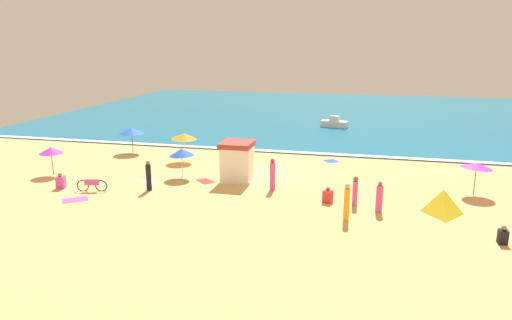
% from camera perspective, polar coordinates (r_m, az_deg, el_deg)
% --- Properties ---
extents(ground_plane, '(60.00, 60.00, 0.00)m').
position_cam_1_polar(ground_plane, '(32.00, 0.95, -1.61)').
color(ground_plane, '#E5B26B').
extents(ocean_water, '(60.00, 44.00, 0.10)m').
position_cam_1_polar(ocean_water, '(59.07, 6.99, 5.65)').
color(ocean_water, '#146B93').
rests_on(ocean_water, ground_plane).
extents(wave_breaker_foam, '(57.00, 0.70, 0.01)m').
position_cam_1_polar(wave_breaker_foam, '(37.95, 3.05, 1.06)').
color(wave_breaker_foam, white).
rests_on(wave_breaker_foam, ocean_water).
extents(lifeguard_cabana, '(1.98, 2.20, 2.52)m').
position_cam_1_polar(lifeguard_cabana, '(30.16, -2.29, -0.08)').
color(lifeguard_cabana, white).
rests_on(lifeguard_cabana, ground_plane).
extents(beach_umbrella_0, '(2.67, 2.67, 2.01)m').
position_cam_1_polar(beach_umbrella_0, '(38.82, -14.82, 3.42)').
color(beach_umbrella_0, '#4C3823').
rests_on(beach_umbrella_0, ground_plane).
extents(beach_umbrella_1, '(2.08, 2.08, 1.91)m').
position_cam_1_polar(beach_umbrella_1, '(34.04, -23.56, 1.08)').
color(beach_umbrella_1, '#4C3823').
rests_on(beach_umbrella_1, ground_plane).
extents(beach_umbrella_3, '(2.38, 2.37, 2.12)m').
position_cam_1_polar(beach_umbrella_3, '(35.28, -8.72, 2.85)').
color(beach_umbrella_3, silver).
rests_on(beach_umbrella_3, ground_plane).
extents(beach_umbrella_4, '(2.44, 2.43, 1.99)m').
position_cam_1_polar(beach_umbrella_4, '(29.92, 25.15, -0.60)').
color(beach_umbrella_4, '#4C3823').
rests_on(beach_umbrella_4, ground_plane).
extents(beach_umbrella_5, '(1.74, 1.72, 1.97)m').
position_cam_1_polar(beach_umbrella_5, '(31.00, -8.99, 0.95)').
color(beach_umbrella_5, silver).
rests_on(beach_umbrella_5, ground_plane).
extents(beach_tent, '(1.58, 2.11, 1.28)m').
position_cam_1_polar(beach_tent, '(26.41, 21.65, -4.65)').
color(beach_tent, yellow).
rests_on(beach_tent, ground_plane).
extents(parked_bicycle, '(1.78, 0.49, 0.76)m').
position_cam_1_polar(parked_bicycle, '(29.77, -19.23, -2.88)').
color(parked_bicycle, black).
rests_on(parked_bicycle, ground_plane).
extents(beachgoer_0, '(0.43, 0.43, 1.84)m').
position_cam_1_polar(beachgoer_0, '(28.86, -12.87, -1.92)').
color(beachgoer_0, black).
rests_on(beachgoer_0, ground_plane).
extents(beachgoer_1, '(0.38, 0.38, 1.65)m').
position_cam_1_polar(beachgoer_1, '(26.13, 11.90, -3.69)').
color(beachgoer_1, '#D84CA5').
rests_on(beachgoer_1, ground_plane).
extents(beachgoer_2, '(0.40, 0.40, 0.87)m').
position_cam_1_polar(beachgoer_2, '(23.70, 27.70, -8.13)').
color(beachgoer_2, black).
rests_on(beachgoer_2, ground_plane).
extents(beachgoer_3, '(0.44, 0.44, 1.68)m').
position_cam_1_polar(beachgoer_3, '(25.44, 14.70, -4.45)').
color(beachgoer_3, '#D84CA5').
rests_on(beachgoer_3, ground_plane).
extents(beachgoer_4, '(0.60, 0.60, 0.89)m').
position_cam_1_polar(beachgoer_4, '(26.50, 8.67, -4.32)').
color(beachgoer_4, red).
rests_on(beachgoer_4, ground_plane).
extents(beachgoer_5, '(0.60, 0.60, 0.97)m').
position_cam_1_polar(beachgoer_5, '(31.04, -22.56, -2.45)').
color(beachgoer_5, '#D84CA5').
rests_on(beachgoer_5, ground_plane).
extents(beachgoer_6, '(0.37, 0.37, 1.95)m').
position_cam_1_polar(beachgoer_6, '(28.22, 2.01, -1.79)').
color(beachgoer_6, '#D84CA5').
rests_on(beachgoer_6, ground_plane).
extents(beachgoer_7, '(0.36, 0.36, 1.94)m').
position_cam_1_polar(beachgoer_7, '(23.84, 10.92, -5.04)').
color(beachgoer_7, orange).
rests_on(beachgoer_7, ground_plane).
extents(beach_towel_0, '(1.62, 1.52, 0.01)m').
position_cam_1_polar(beach_towel_0, '(28.60, -21.03, -4.51)').
color(beach_towel_0, '#D84CA5').
rests_on(beach_towel_0, ground_plane).
extents(beach_towel_1, '(1.44, 1.41, 0.01)m').
position_cam_1_polar(beach_towel_1, '(30.34, -6.17, -2.57)').
color(beach_towel_1, red).
rests_on(beach_towel_1, ground_plane).
extents(beach_towel_2, '(1.34, 1.36, 0.01)m').
position_cam_1_polar(beach_towel_2, '(35.67, 9.08, -0.12)').
color(beach_towel_2, blue).
rests_on(beach_towel_2, ground_plane).
extents(beach_towel_3, '(1.42, 1.43, 0.01)m').
position_cam_1_polar(beach_towel_3, '(30.76, -12.87, -2.62)').
color(beach_towel_3, white).
rests_on(beach_towel_3, ground_plane).
extents(small_boat_0, '(2.87, 1.69, 1.17)m').
position_cam_1_polar(small_boat_0, '(49.30, 9.45, 4.42)').
color(small_boat_0, white).
rests_on(small_boat_0, ocean_water).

